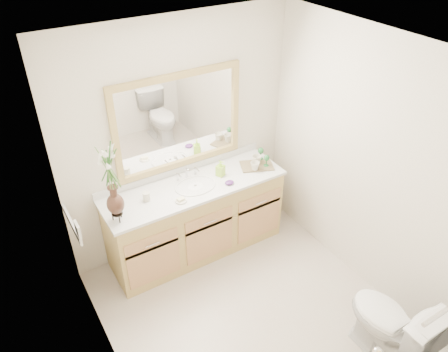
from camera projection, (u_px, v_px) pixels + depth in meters
floor at (250, 313)px, 4.00m from camera, size 2.60×2.60×0.00m
ceiling at (263, 56)px, 2.67m from camera, size 2.40×2.60×0.02m
wall_back at (179, 140)px, 4.26m from camera, size 2.40×0.02×2.40m
wall_front at (390, 335)px, 2.42m from camera, size 2.40×0.02×2.40m
wall_left at (103, 271)px, 2.82m from camera, size 0.02×2.60×2.40m
wall_right at (367, 166)px, 3.86m from camera, size 0.02×2.60×2.40m
vanity at (196, 219)px, 4.50m from camera, size 1.80×0.55×0.80m
counter at (194, 186)px, 4.27m from camera, size 1.84×0.57×0.03m
sink at (195, 191)px, 4.28m from camera, size 0.38×0.34×0.23m
mirror at (179, 122)px, 4.13m from camera, size 1.32×0.04×0.97m
switch_plate at (78, 230)px, 3.49m from camera, size 0.02×0.12×0.12m
toilet at (390, 326)px, 3.45m from camera, size 0.42×0.75×0.74m
flower_vase at (110, 173)px, 3.55m from camera, size 0.18×0.18×0.73m
tumbler at (146, 196)px, 4.03m from camera, size 0.07×0.07×0.09m
soap_dish at (181, 200)px, 4.04m from camera, size 0.11×0.11×0.04m
soap_bottle at (220, 169)px, 4.37m from camera, size 0.09×0.09×0.15m
purple_dish at (229, 182)px, 4.27m from camera, size 0.09×0.07×0.03m
tray at (257, 166)px, 4.54m from camera, size 0.39×0.33×0.02m
mug_left at (255, 166)px, 4.44m from camera, size 0.11×0.10×0.09m
mug_right at (257, 160)px, 4.53m from camera, size 0.14×0.14×0.10m
goblet_front at (267, 159)px, 4.48m from camera, size 0.06×0.06×0.13m
goblet_back at (261, 151)px, 4.59m from camera, size 0.06×0.06×0.14m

